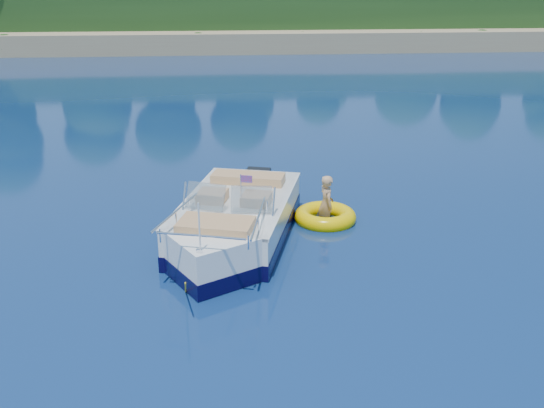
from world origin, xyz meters
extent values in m
plane|color=#0A234B|center=(0.00, 0.00, 0.00)|extent=(160.00, 160.00, 0.00)
cube|color=#A1815D|center=(0.00, 38.00, 0.50)|extent=(170.00, 8.00, 2.00)
cube|color=#183415|center=(0.00, 65.00, 1.00)|extent=(170.00, 56.00, 6.00)
cylinder|color=#311D10|center=(0.00, 42.00, 3.30)|extent=(0.44, 0.44, 3.60)
cylinder|color=#311D10|center=(20.00, 40.00, 2.80)|extent=(0.44, 0.44, 2.60)
cube|color=white|center=(1.43, 1.29, 0.34)|extent=(3.26, 4.62, 1.16)
cube|color=white|center=(0.89, -0.61, 0.34)|extent=(2.13, 2.13, 1.16)
cube|color=black|center=(1.43, 1.29, 0.18)|extent=(3.30, 4.67, 0.33)
cube|color=black|center=(0.89, -0.61, 0.18)|extent=(2.17, 2.17, 0.33)
cube|color=tan|center=(1.52, 1.61, 0.66)|extent=(2.49, 3.29, 0.11)
cube|color=white|center=(1.43, 1.29, 0.88)|extent=(3.30, 4.63, 0.07)
cube|color=black|center=(2.05, 3.49, 0.39)|extent=(0.69, 0.54, 0.99)
cube|color=#8C9EA5|center=(0.74, 0.68, 1.20)|extent=(0.91, 0.61, 0.54)
cube|color=#8C9EA5|center=(1.70, 0.41, 1.20)|extent=(0.89, 0.40, 0.54)
cube|color=tan|center=(0.87, 1.16, 0.92)|extent=(0.75, 0.75, 0.44)
cube|color=tan|center=(1.83, 0.89, 0.92)|extent=(0.75, 0.75, 0.44)
cube|color=tan|center=(1.73, 2.36, 0.92)|extent=(1.82, 1.05, 0.42)
cube|color=tan|center=(0.95, -0.41, 0.89)|extent=(1.63, 1.19, 0.38)
cylinder|color=white|center=(0.66, -1.42, 1.39)|extent=(0.04, 0.04, 0.94)
cube|color=red|center=(1.60, 0.44, 1.65)|extent=(0.24, 0.08, 0.15)
cube|color=silver|center=(0.65, -1.47, 0.95)|extent=(0.12, 0.09, 0.06)
cylinder|color=yellow|center=(0.38, -1.80, 0.39)|extent=(0.12, 1.19, 0.85)
torus|color=#FFCC00|center=(3.57, 2.00, 0.10)|extent=(1.98, 1.98, 0.40)
torus|color=red|center=(3.57, 2.00, 0.12)|extent=(1.63, 1.63, 0.13)
imported|color=tan|center=(3.58, 2.03, 0.00)|extent=(0.51, 0.87, 1.61)
camera|label=1|loc=(1.07, -11.43, 5.62)|focal=40.00mm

